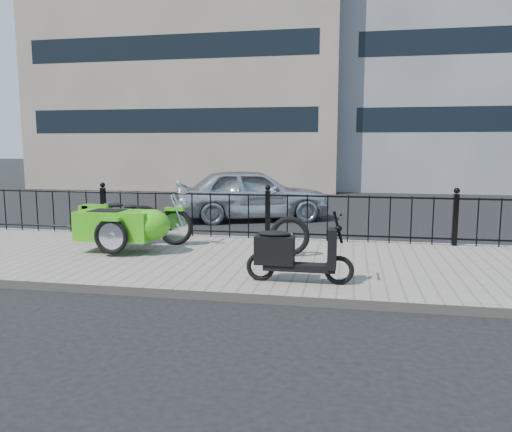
% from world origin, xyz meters
% --- Properties ---
extents(ground, '(120.00, 120.00, 0.00)m').
position_xyz_m(ground, '(0.00, 0.00, 0.00)').
color(ground, black).
rests_on(ground, ground).
extents(sidewalk, '(30.00, 3.80, 0.12)m').
position_xyz_m(sidewalk, '(0.00, -0.50, 0.06)').
color(sidewalk, gray).
rests_on(sidewalk, ground).
extents(curb, '(30.00, 0.10, 0.12)m').
position_xyz_m(curb, '(0.00, 1.44, 0.06)').
color(curb, gray).
rests_on(curb, ground).
extents(iron_fence, '(14.11, 0.11, 1.08)m').
position_xyz_m(iron_fence, '(0.00, 1.30, 0.59)').
color(iron_fence, black).
rests_on(iron_fence, sidewalk).
extents(building_tan, '(14.00, 8.01, 12.00)m').
position_xyz_m(building_tan, '(-6.00, 15.99, 6.00)').
color(building_tan, gray).
rests_on(building_tan, ground).
extents(building_grey, '(12.00, 8.01, 15.00)m').
position_xyz_m(building_grey, '(7.00, 16.99, 7.50)').
color(building_grey, gray).
rests_on(building_grey, ground).
extents(motorcycle_sidecar, '(2.28, 1.48, 0.98)m').
position_xyz_m(motorcycle_sidecar, '(-2.20, -0.25, 0.59)').
color(motorcycle_sidecar, black).
rests_on(motorcycle_sidecar, sidewalk).
extents(scooter, '(1.46, 0.42, 0.99)m').
position_xyz_m(scooter, '(0.84, -1.76, 0.50)').
color(scooter, black).
rests_on(scooter, sidewalk).
extents(spare_tire, '(0.68, 0.16, 0.67)m').
position_xyz_m(spare_tire, '(0.61, -0.15, 0.45)').
color(spare_tire, black).
rests_on(spare_tire, sidewalk).
extents(sedan_car, '(4.36, 2.95, 1.38)m').
position_xyz_m(sedan_car, '(-0.98, 4.56, 0.69)').
color(sedan_car, silver).
rests_on(sedan_car, ground).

